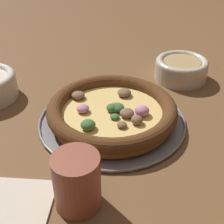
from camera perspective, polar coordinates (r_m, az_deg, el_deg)
The scene contains 7 objects.
ground_plane at distance 0.67m, azimuth 0.00°, elevation -1.81°, with size 3.00×3.00×0.00m, color brown.
pizza_tray at distance 0.67m, azimuth 0.00°, elevation -1.52°, with size 0.31×0.31×0.01m.
pizza at distance 0.65m, azimuth 0.01°, elevation 0.20°, with size 0.27×0.27×0.04m.
bowl_near at distance 0.84m, azimuth 12.56°, elevation 7.82°, with size 0.14×0.14×0.06m.
drinking_cup at distance 0.48m, azimuth -6.43°, elevation -12.58°, with size 0.07×0.07×0.09m.
napkin at distance 0.52m, azimuth -18.40°, elevation -16.46°, with size 0.16×0.16×0.01m.
fork at distance 0.53m, azimuth -18.75°, elevation -15.56°, with size 0.12×0.16×0.00m.
Camera 1 is at (0.11, 0.53, 0.39)m, focal length 50.00 mm.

